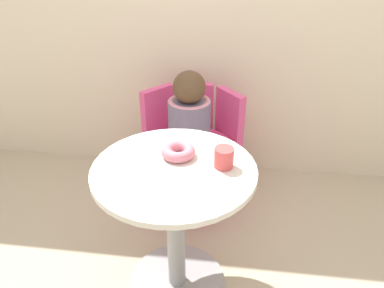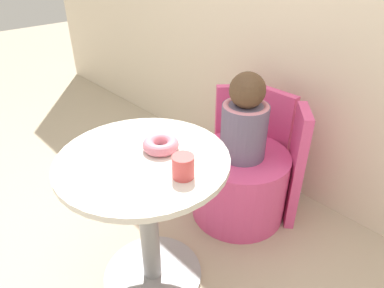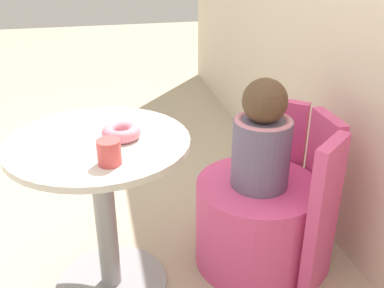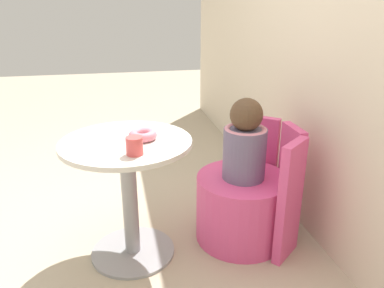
# 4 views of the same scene
# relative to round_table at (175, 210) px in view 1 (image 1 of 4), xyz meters

# --- Properties ---
(ground_plane) EXTENTS (12.00, 12.00, 0.00)m
(ground_plane) POSITION_rel_round_table_xyz_m (0.04, -0.01, -0.47)
(ground_plane) COLOR #B7A88E
(round_table) EXTENTS (0.68, 0.68, 0.69)m
(round_table) POSITION_rel_round_table_xyz_m (0.00, 0.00, 0.00)
(round_table) COLOR #99999E
(round_table) RESTS_ON ground_plane
(tub_chair) EXTENTS (0.54, 0.54, 0.40)m
(tub_chair) POSITION_rel_round_table_xyz_m (-0.02, 0.65, -0.27)
(tub_chair) COLOR #E54C8C
(tub_chair) RESTS_ON ground_plane
(booth_backrest) EXTENTS (0.64, 0.23, 0.69)m
(booth_backrest) POSITION_rel_round_table_xyz_m (-0.02, 0.88, -0.12)
(booth_backrest) COLOR #E54C8C
(booth_backrest) RESTS_ON ground_plane
(child_figure) EXTENTS (0.24, 0.24, 0.47)m
(child_figure) POSITION_rel_round_table_xyz_m (-0.02, 0.65, 0.15)
(child_figure) COLOR slate
(child_figure) RESTS_ON tub_chair
(donut) EXTENTS (0.15, 0.15, 0.05)m
(donut) POSITION_rel_round_table_xyz_m (0.00, 0.09, 0.25)
(donut) COLOR pink
(donut) RESTS_ON round_table
(cup) EXTENTS (0.08, 0.08, 0.09)m
(cup) POSITION_rel_round_table_xyz_m (0.20, 0.03, 0.26)
(cup) COLOR #DB4C4C
(cup) RESTS_ON round_table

